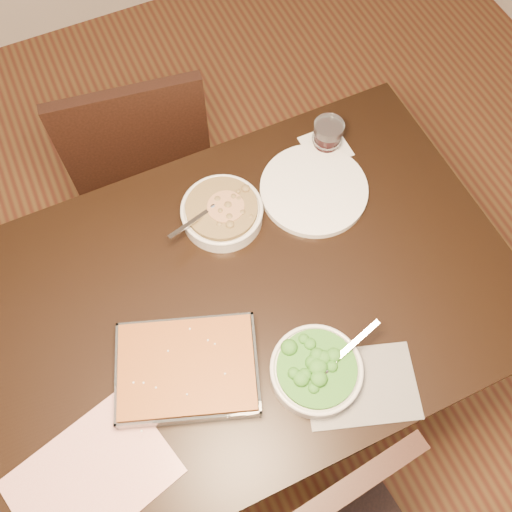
% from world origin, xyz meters
% --- Properties ---
extents(ground, '(4.00, 4.00, 0.00)m').
position_xyz_m(ground, '(0.00, 0.00, 0.00)').
color(ground, '#4C2115').
rests_on(ground, ground).
extents(table, '(1.40, 0.90, 0.75)m').
position_xyz_m(table, '(0.00, 0.00, 0.65)').
color(table, black).
rests_on(table, ground).
extents(magazine_a, '(0.38, 0.32, 0.01)m').
position_xyz_m(magazine_a, '(-0.46, -0.26, 0.75)').
color(magazine_a, '#A62F32').
rests_on(magazine_a, table).
extents(magazine_b, '(0.30, 0.26, 0.00)m').
position_xyz_m(magazine_b, '(0.17, -0.33, 0.75)').
color(magazine_b, '#24242B').
rests_on(magazine_b, table).
extents(coaster, '(0.12, 0.12, 0.00)m').
position_xyz_m(coaster, '(0.42, 0.31, 0.75)').
color(coaster, white).
rests_on(coaster, table).
extents(stew_bowl, '(0.23, 0.22, 0.08)m').
position_xyz_m(stew_bowl, '(0.06, 0.22, 0.78)').
color(stew_bowl, silver).
rests_on(stew_bowl, table).
extents(broccoli_bowl, '(0.24, 0.21, 0.08)m').
position_xyz_m(broccoli_bowl, '(0.09, -0.26, 0.78)').
color(broccoli_bowl, silver).
rests_on(broccoli_bowl, table).
extents(baking_dish, '(0.38, 0.33, 0.06)m').
position_xyz_m(baking_dish, '(-0.18, -0.13, 0.78)').
color(baking_dish, silver).
rests_on(baking_dish, table).
extents(wine_tumbler, '(0.08, 0.08, 0.09)m').
position_xyz_m(wine_tumbler, '(0.42, 0.31, 0.80)').
color(wine_tumbler, black).
rests_on(wine_tumbler, coaster).
extents(dinner_plate, '(0.29, 0.29, 0.02)m').
position_xyz_m(dinner_plate, '(0.32, 0.19, 0.76)').
color(dinner_plate, white).
rests_on(dinner_plate, table).
extents(chair_far, '(0.49, 0.49, 0.92)m').
position_xyz_m(chair_far, '(-0.05, 0.70, 0.52)').
color(chair_far, black).
rests_on(chair_far, ground).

